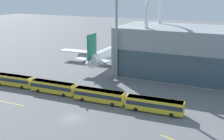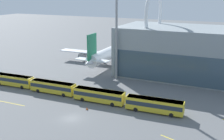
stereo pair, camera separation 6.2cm
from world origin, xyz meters
The scene contains 9 objects.
ground_plane centered at (0.00, 0.00, 0.00)m, with size 440.00×440.00×0.00m, color slate.
airliner_at_gate_near centered at (-12.17, 46.44, 4.39)m, with size 42.84×42.06×13.41m.
shuttle_bus_0 centered at (-27.10, 11.16, 1.90)m, with size 13.16×3.16×3.22m.
shuttle_bus_1 centered at (-12.99, 11.02, 1.90)m, with size 13.12×2.91×3.22m.
shuttle_bus_2 centered at (1.13, 10.64, 1.90)m, with size 13.13×2.97×3.22m.
shuttle_bus_3 centered at (15.24, 10.57, 1.90)m, with size 13.17×3.21×3.22m.
floodlight_mast centered at (-3.06, 30.44, 19.08)m, with size 3.09×3.09×28.63m.
lane_stripe_5 centered at (-19.33, 0.95, 0.00)m, with size 10.76×0.25×0.01m, color yellow.
traffic_cone_0 centered at (0.68, 5.42, 0.32)m, with size 0.56×0.56×0.67m.
Camera 1 is at (31.19, -46.60, 26.52)m, focal length 45.00 mm.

